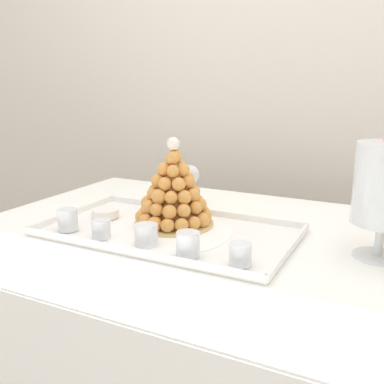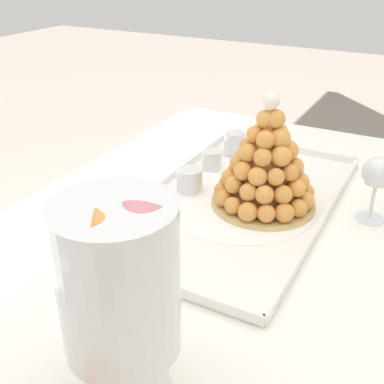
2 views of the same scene
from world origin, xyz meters
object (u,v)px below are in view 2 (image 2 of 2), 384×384
Objects in this scene: serving_tray at (238,202)px; creme_brulee_ramekin at (282,160)px; dessert_cup_right at (121,232)px; macaron_goblet at (119,283)px; dessert_cup_left at (234,144)px; dessert_cup_mid_right at (154,201)px; croquembouche at (266,165)px; dessert_cup_mid_left at (212,161)px; dessert_cup_centre at (190,181)px; wine_glass at (378,176)px.

creme_brulee_ramekin reaches higher than serving_tray.
dessert_cup_right is 0.37m from macaron_goblet.
serving_tray is 11.46× the size of dessert_cup_left.
dessert_cup_mid_right is 0.40m from creme_brulee_ramekin.
croquembouche is 5.13× the size of dessert_cup_mid_left.
croquembouche is 0.87× the size of macaron_goblet.
creme_brulee_ramekin is (-0.22, -0.03, -0.08)m from croquembouche.
croquembouche is at bearing 8.45° from creme_brulee_ramekin.
dessert_cup_centre is at bearing 177.60° from dessert_cup_right.
dessert_cup_mid_left is 0.17× the size of macaron_goblet.
dessert_cup_centre is 1.16× the size of dessert_cup_right.
croquembouche is 0.19m from dessert_cup_centre.
dessert_cup_centre is 0.28m from creme_brulee_ramekin.
dessert_cup_centre is 0.13m from dessert_cup_mid_right.
wine_glass is at bearing 65.43° from dessert_cup_left.
dessert_cup_mid_left is 0.39m from dessert_cup_right.
croquembouche reaches higher than wine_glass.
dessert_cup_centre is at bearing 171.84° from dessert_cup_mid_right.
dessert_cup_mid_right is at bearing -2.62° from dessert_cup_left.
dessert_cup_left is (-0.24, -0.18, -0.07)m from croquembouche.
dessert_cup_mid_right is at bearing -1.94° from dessert_cup_mid_left.
wine_glass is at bearing 105.09° from serving_tray.
dessert_cup_mid_left is at bearing -162.75° from macaron_goblet.
creme_brulee_ramekin is (-0.37, 0.16, -0.01)m from dessert_cup_mid_right.
creme_brulee_ramekin is 0.28× the size of macaron_goblet.
dessert_cup_left is at bearing -179.85° from dessert_cup_centre.
macaron_goblet reaches higher than serving_tray.
serving_tray is 0.29m from dessert_cup_right.
dessert_cup_mid_right is at bearing -8.16° from dessert_cup_centre.
dessert_cup_mid_left is at bearing 178.06° from dessert_cup_mid_right.
dessert_cup_mid_left is at bearing -4.09° from dessert_cup_left.
croquembouche is 0.22m from wine_glass.
dessert_cup_left is 1.01× the size of dessert_cup_centre.
macaron_goblet reaches higher than dessert_cup_mid_right.
wine_glass is (-0.33, 0.40, 0.07)m from dessert_cup_right.
dessert_cup_right reaches higher than creme_brulee_ramekin.
serving_tray is 0.56m from macaron_goblet.
dessert_cup_mid_right is (0.13, -0.02, 0.00)m from dessert_cup_centre.
wine_glass is at bearing 81.80° from dessert_cup_mid_left.
dessert_cup_left reaches higher than dessert_cup_right.
creme_brulee_ramekin is (-0.24, 0.14, -0.01)m from dessert_cup_centre.
dessert_cup_right is at bearing -17.17° from creme_brulee_ramekin.
macaron_goblet reaches higher than wine_glass.
creme_brulee_ramekin is (-0.10, 0.15, -0.01)m from dessert_cup_mid_left.
wine_glass reaches higher than dessert_cup_left.
serving_tray is at bearing 44.67° from dessert_cup_mid_left.
croquembouche is at bearing -177.76° from macaron_goblet.
croquembouche is 4.26× the size of dessert_cup_centre.
dessert_cup_centre is 0.74× the size of creme_brulee_ramekin.
serving_tray is 13.45× the size of dessert_cup_right.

